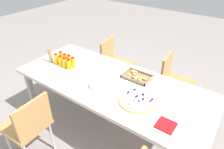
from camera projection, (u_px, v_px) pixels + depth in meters
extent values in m
plane|color=gray|center=(111.00, 129.00, 2.60)|extent=(12.00, 12.00, 0.00)
cube|color=silver|center=(111.00, 83.00, 2.21)|extent=(2.20, 0.91, 0.04)
cube|color=#99999E|center=(32.00, 94.00, 2.66)|extent=(0.06, 0.06, 0.71)
cube|color=#99999E|center=(73.00, 70.00, 3.17)|extent=(0.06, 0.06, 0.71)
cube|color=#99999E|center=(208.00, 127.00, 2.17)|extent=(0.06, 0.06, 0.71)
cube|color=#B7844C|center=(178.00, 84.00, 2.69)|extent=(0.43, 0.43, 0.04)
cube|color=#B7844C|center=(167.00, 68.00, 2.67)|extent=(0.06, 0.38, 0.38)
cylinder|color=silver|center=(189.00, 96.00, 2.86)|extent=(0.02, 0.02, 0.41)
cylinder|color=silver|center=(183.00, 109.00, 2.63)|extent=(0.02, 0.02, 0.41)
cylinder|color=silver|center=(167.00, 89.00, 3.00)|extent=(0.02, 0.02, 0.41)
cylinder|color=silver|center=(160.00, 100.00, 2.77)|extent=(0.02, 0.02, 0.41)
cube|color=#B7844C|center=(26.00, 125.00, 2.07)|extent=(0.42, 0.42, 0.04)
cube|color=#B7844C|center=(34.00, 118.00, 1.88)|extent=(0.05, 0.38, 0.38)
cylinder|color=silver|center=(9.00, 144.00, 2.16)|extent=(0.02, 0.02, 0.41)
cylinder|color=silver|center=(33.00, 125.00, 2.38)|extent=(0.02, 0.02, 0.41)
cylinder|color=silver|center=(52.00, 137.00, 2.24)|extent=(0.02, 0.02, 0.41)
cube|color=#B7844C|center=(118.00, 65.00, 3.12)|extent=(0.44, 0.44, 0.04)
cube|color=#B7844C|center=(108.00, 51.00, 3.10)|extent=(0.07, 0.38, 0.38)
cylinder|color=silver|center=(131.00, 76.00, 3.31)|extent=(0.02, 0.02, 0.41)
cylinder|color=silver|center=(122.00, 85.00, 3.07)|extent=(0.02, 0.02, 0.41)
cylinder|color=silver|center=(114.00, 71.00, 3.44)|extent=(0.02, 0.02, 0.41)
cylinder|color=silver|center=(104.00, 80.00, 3.20)|extent=(0.02, 0.02, 0.41)
cylinder|color=#F9AD14|center=(57.00, 59.00, 2.50)|extent=(0.05, 0.05, 0.13)
cylinder|color=red|center=(56.00, 54.00, 2.46)|extent=(0.04, 0.04, 0.02)
cylinder|color=#FAAD14|center=(61.00, 61.00, 2.47)|extent=(0.06, 0.06, 0.12)
cylinder|color=red|center=(60.00, 56.00, 2.43)|extent=(0.04, 0.04, 0.02)
cylinder|color=#F9AE14|center=(65.00, 63.00, 2.44)|extent=(0.06, 0.06, 0.12)
cylinder|color=red|center=(64.00, 58.00, 2.40)|extent=(0.04, 0.04, 0.02)
cylinder|color=#F9AE14|center=(69.00, 65.00, 2.40)|extent=(0.06, 0.06, 0.12)
cylinder|color=red|center=(68.00, 60.00, 2.36)|extent=(0.04, 0.04, 0.02)
cylinder|color=#F9AC14|center=(61.00, 57.00, 2.55)|extent=(0.06, 0.06, 0.13)
cylinder|color=red|center=(60.00, 52.00, 2.51)|extent=(0.04, 0.04, 0.02)
cylinder|color=#F9AD14|center=(65.00, 59.00, 2.52)|extent=(0.06, 0.06, 0.12)
cylinder|color=red|center=(64.00, 54.00, 2.48)|extent=(0.04, 0.04, 0.02)
cylinder|color=#F9AC14|center=(69.00, 61.00, 2.48)|extent=(0.06, 0.06, 0.13)
cylinder|color=red|center=(69.00, 55.00, 2.44)|extent=(0.04, 0.04, 0.02)
cylinder|color=#FAAC14|center=(73.00, 63.00, 2.44)|extent=(0.06, 0.06, 0.12)
cylinder|color=red|center=(73.00, 58.00, 2.40)|extent=(0.04, 0.04, 0.02)
cylinder|color=tan|center=(138.00, 100.00, 1.92)|extent=(0.38, 0.38, 0.02)
cylinder|color=white|center=(138.00, 99.00, 1.92)|extent=(0.35, 0.35, 0.01)
sphere|color=red|center=(137.00, 96.00, 1.94)|extent=(0.02, 0.02, 0.02)
sphere|color=red|center=(128.00, 93.00, 1.98)|extent=(0.02, 0.02, 0.02)
sphere|color=#66B238|center=(129.00, 104.00, 1.84)|extent=(0.02, 0.02, 0.02)
sphere|color=#1E1947|center=(128.00, 92.00, 1.99)|extent=(0.02, 0.02, 0.02)
sphere|color=#1E1947|center=(135.00, 90.00, 2.02)|extent=(0.03, 0.03, 0.03)
sphere|color=#1E1947|center=(137.00, 96.00, 1.94)|extent=(0.02, 0.02, 0.02)
sphere|color=#1E1947|center=(143.00, 99.00, 1.90)|extent=(0.02, 0.02, 0.02)
sphere|color=#66B238|center=(134.00, 100.00, 1.89)|extent=(0.02, 0.02, 0.02)
sphere|color=#1E1947|center=(152.00, 99.00, 1.90)|extent=(0.02, 0.02, 0.02)
sphere|color=red|center=(151.00, 101.00, 1.88)|extent=(0.02, 0.02, 0.02)
sphere|color=#1E1947|center=(143.00, 94.00, 1.96)|extent=(0.03, 0.03, 0.03)
sphere|color=#1E1947|center=(136.00, 97.00, 1.93)|extent=(0.02, 0.02, 0.02)
sphere|color=#1E1947|center=(139.00, 101.00, 1.88)|extent=(0.02, 0.02, 0.02)
cube|color=olive|center=(137.00, 77.00, 2.27)|extent=(0.31, 0.22, 0.01)
cube|color=olive|center=(132.00, 81.00, 2.19)|extent=(0.31, 0.01, 0.03)
cube|color=olive|center=(142.00, 72.00, 2.33)|extent=(0.31, 0.01, 0.03)
cube|color=olive|center=(126.00, 72.00, 2.33)|extent=(0.01, 0.22, 0.03)
cube|color=olive|center=(149.00, 81.00, 2.19)|extent=(0.01, 0.22, 0.03)
ellipsoid|color=tan|center=(144.00, 79.00, 2.21)|extent=(0.06, 0.04, 0.03)
ellipsoid|color=tan|center=(141.00, 78.00, 2.22)|extent=(0.04, 0.03, 0.02)
ellipsoid|color=tan|center=(133.00, 72.00, 2.34)|extent=(0.05, 0.04, 0.03)
ellipsoid|color=tan|center=(133.00, 71.00, 2.36)|extent=(0.05, 0.03, 0.03)
ellipsoid|color=tan|center=(140.00, 80.00, 2.19)|extent=(0.06, 0.04, 0.03)
ellipsoid|color=tan|center=(136.00, 79.00, 2.21)|extent=(0.04, 0.03, 0.02)
ellipsoid|color=tan|center=(136.00, 72.00, 2.33)|extent=(0.05, 0.04, 0.03)
ellipsoid|color=tan|center=(137.00, 77.00, 2.24)|extent=(0.04, 0.03, 0.03)
ellipsoid|color=tan|center=(128.00, 74.00, 2.30)|extent=(0.03, 0.02, 0.02)
ellipsoid|color=tan|center=(134.00, 77.00, 2.24)|extent=(0.05, 0.04, 0.03)
ellipsoid|color=tan|center=(135.00, 74.00, 2.29)|extent=(0.04, 0.03, 0.03)
cylinder|color=silver|center=(100.00, 86.00, 2.14)|extent=(0.22, 0.22, 0.00)
cylinder|color=silver|center=(100.00, 85.00, 2.13)|extent=(0.22, 0.22, 0.00)
cylinder|color=silver|center=(100.00, 85.00, 2.13)|extent=(0.22, 0.22, 0.00)
cylinder|color=silver|center=(100.00, 84.00, 2.13)|extent=(0.22, 0.22, 0.00)
cylinder|color=silver|center=(100.00, 84.00, 2.13)|extent=(0.22, 0.22, 0.00)
cylinder|color=silver|center=(100.00, 84.00, 2.12)|extent=(0.22, 0.22, 0.00)
cylinder|color=silver|center=(99.00, 83.00, 2.12)|extent=(0.22, 0.22, 0.00)
cylinder|color=silver|center=(99.00, 83.00, 2.12)|extent=(0.22, 0.22, 0.00)
cube|color=red|center=(166.00, 125.00, 1.65)|extent=(0.15, 0.15, 0.01)
cylinder|color=#9E7A56|center=(50.00, 56.00, 2.52)|extent=(0.04, 0.04, 0.19)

